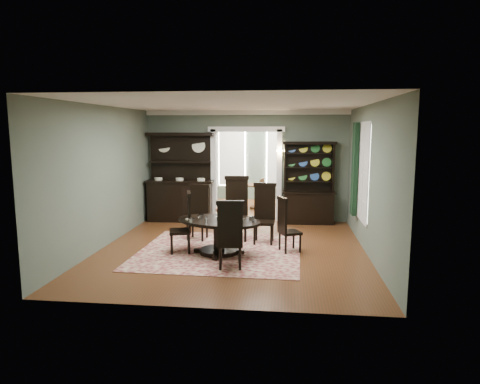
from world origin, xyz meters
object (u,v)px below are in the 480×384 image
object	(u,v)px
dining_table	(219,230)
welsh_dresser	(308,194)
parlor_table	(257,193)
sideboard	(181,190)

from	to	relation	value
dining_table	welsh_dresser	world-z (taller)	welsh_dresser
welsh_dresser	parlor_table	distance (m)	2.50
sideboard	welsh_dresser	distance (m)	3.48
sideboard	welsh_dresser	bearing A→B (deg)	-1.42
dining_table	sideboard	xyz separation A→B (m)	(-1.56, 3.05, 0.36)
parlor_table	welsh_dresser	bearing A→B (deg)	-52.25
dining_table	welsh_dresser	distance (m)	3.65
welsh_dresser	parlor_table	bearing A→B (deg)	125.19
dining_table	parlor_table	world-z (taller)	parlor_table
dining_table	parlor_table	distance (m)	5.07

